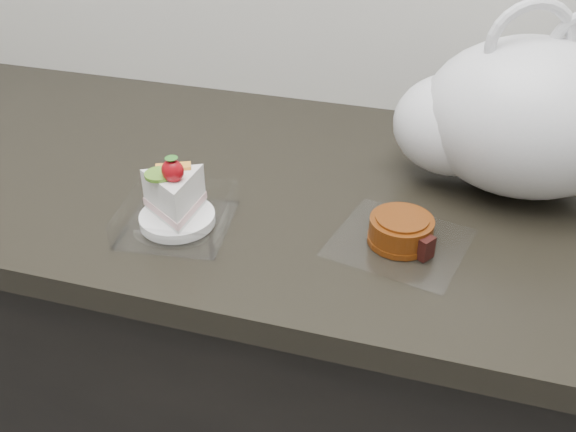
# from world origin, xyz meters

# --- Properties ---
(counter) EXTENTS (2.04, 0.64, 0.90)m
(counter) POSITION_xyz_m (0.00, 1.69, 0.45)
(counter) COLOR black
(counter) RESTS_ON ground
(cake_tray) EXTENTS (0.16, 0.16, 0.11)m
(cake_tray) POSITION_xyz_m (-0.12, 1.53, 0.93)
(cake_tray) COLOR white
(cake_tray) RESTS_ON counter
(mooncake_wrap) EXTENTS (0.20, 0.19, 0.04)m
(mooncake_wrap) POSITION_xyz_m (0.19, 1.57, 0.92)
(mooncake_wrap) COLOR white
(mooncake_wrap) RESTS_ON counter
(plastic_bag) EXTENTS (0.39, 0.30, 0.29)m
(plastic_bag) POSITION_xyz_m (0.31, 1.77, 1.01)
(plastic_bag) COLOR white
(plastic_bag) RESTS_ON counter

